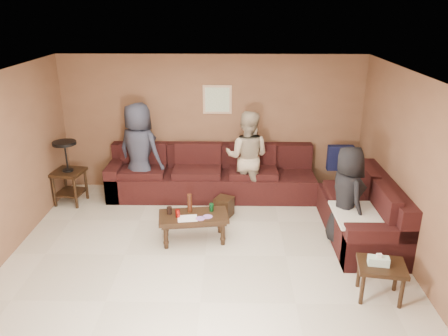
# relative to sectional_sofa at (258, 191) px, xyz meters

# --- Properties ---
(room) EXTENTS (5.60, 5.50, 2.50)m
(room) POSITION_rel_sectional_sofa_xyz_m (-0.81, -1.52, 1.34)
(room) COLOR beige
(room) RESTS_ON ground
(sectional_sofa) EXTENTS (4.65, 2.90, 0.97)m
(sectional_sofa) POSITION_rel_sectional_sofa_xyz_m (0.00, 0.00, 0.00)
(sectional_sofa) COLOR black
(sectional_sofa) RESTS_ON ground
(coffee_table) EXTENTS (1.07, 0.64, 0.70)m
(coffee_table) POSITION_rel_sectional_sofa_xyz_m (-1.01, -1.09, 0.04)
(coffee_table) COLOR black
(coffee_table) RESTS_ON ground
(end_table_left) EXTENTS (0.57, 0.57, 1.13)m
(end_table_left) POSITION_rel_sectional_sofa_xyz_m (-3.29, 0.19, 0.27)
(end_table_left) COLOR black
(end_table_left) RESTS_ON ground
(side_table_right) EXTENTS (0.61, 0.53, 0.60)m
(side_table_right) POSITION_rel_sectional_sofa_xyz_m (1.33, -2.40, 0.07)
(side_table_right) COLOR black
(side_table_right) RESTS_ON ground
(waste_bin) EXTENTS (0.36, 0.36, 0.32)m
(waste_bin) POSITION_rel_sectional_sofa_xyz_m (-0.57, -0.28, -0.16)
(waste_bin) COLOR black
(waste_bin) RESTS_ON ground
(wall_art) EXTENTS (0.52, 0.04, 0.52)m
(wall_art) POSITION_rel_sectional_sofa_xyz_m (-0.71, 0.96, 1.37)
(wall_art) COLOR tan
(wall_art) RESTS_ON ground
(person_left) EXTENTS (1.01, 0.87, 1.75)m
(person_left) POSITION_rel_sectional_sofa_xyz_m (-2.07, 0.44, 0.55)
(person_left) COLOR #2C2E3D
(person_left) RESTS_ON ground
(person_middle) EXTENTS (0.91, 0.78, 1.63)m
(person_middle) POSITION_rel_sectional_sofa_xyz_m (-0.18, 0.37, 0.49)
(person_middle) COLOR tan
(person_middle) RESTS_ON ground
(person_right) EXTENTS (0.64, 0.83, 1.49)m
(person_right) POSITION_rel_sectional_sofa_xyz_m (1.20, -1.11, 0.42)
(person_right) COLOR black
(person_right) RESTS_ON ground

